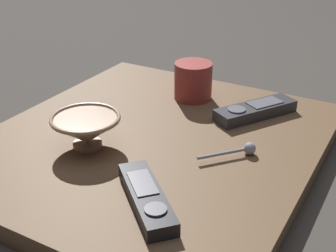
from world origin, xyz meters
name	(u,v)px	position (x,y,z in m)	size (l,w,h in m)	color
ground_plane	(153,154)	(0.00, 0.00, 0.00)	(6.00, 6.00, 0.00)	#47423D
table	(153,145)	(0.00, 0.00, 0.02)	(0.61, 0.68, 0.04)	brown
cereal_bowl	(86,129)	(0.09, 0.09, 0.07)	(0.13, 0.13, 0.06)	tan
coffee_mug	(193,81)	(0.02, -0.21, 0.08)	(0.09, 0.09, 0.08)	#A53833
teaspoon	(244,150)	(-0.18, -0.02, 0.05)	(0.08, 0.09, 0.02)	#A3A5B2
tv_remote_near	(147,197)	(-0.11, 0.19, 0.05)	(0.16, 0.16, 0.03)	black
tv_remote_far	(255,110)	(-0.14, -0.19, 0.05)	(0.14, 0.19, 0.03)	#38383D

